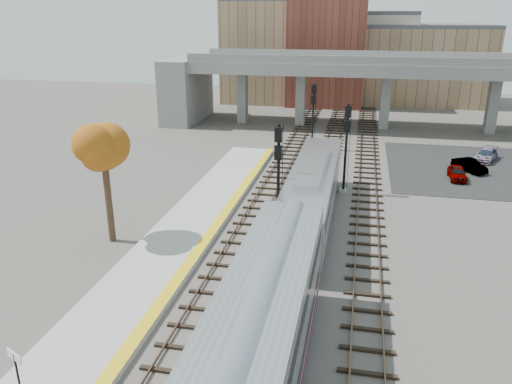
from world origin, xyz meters
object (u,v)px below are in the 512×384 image
at_px(locomotive, 312,192).
at_px(car_a, 457,173).
at_px(car_c, 486,155).
at_px(signal_mast_far, 313,117).
at_px(car_b, 469,165).
at_px(tree, 104,153).
at_px(signal_mast_mid, 346,149).
at_px(signal_mast_near, 278,179).

relative_size(locomotive, car_a, 5.41).
xyz_separation_m(car_a, car_c, (3.88, 6.99, 0.00)).
relative_size(signal_mast_far, car_b, 2.00).
relative_size(tree, car_c, 1.97).
height_order(signal_mast_mid, car_b, signal_mast_mid).
distance_m(locomotive, car_b, 20.36).
xyz_separation_m(locomotive, signal_mast_near, (-2.10, -2.34, 1.56)).
relative_size(signal_mast_far, tree, 0.89).
bearing_deg(car_b, tree, -175.77).
distance_m(car_a, car_b, 3.17).
distance_m(tree, car_c, 38.48).
bearing_deg(car_c, signal_mast_mid, -112.75).
bearing_deg(signal_mast_far, signal_mast_near, -90.00).
bearing_deg(signal_mast_mid, car_a, 29.71).
height_order(locomotive, signal_mast_far, signal_mast_far).
relative_size(signal_mast_near, signal_mast_mid, 1.00).
distance_m(tree, car_a, 31.13).
xyz_separation_m(car_b, car_c, (2.35, 4.21, 0.01)).
xyz_separation_m(signal_mast_mid, signal_mast_far, (-4.10, 13.88, -0.21)).
xyz_separation_m(signal_mast_far, car_c, (17.93, -1.22, -2.98)).
distance_m(signal_mast_near, signal_mast_far, 22.94).
bearing_deg(tree, car_a, 36.84).
bearing_deg(car_b, locomotive, -166.47).
bearing_deg(locomotive, car_a, 46.04).
bearing_deg(signal_mast_near, car_b, 48.33).
height_order(signal_mast_mid, signal_mast_far, signal_mast_mid).
height_order(signal_mast_mid, car_c, signal_mast_mid).
distance_m(signal_mast_far, car_c, 18.22).
xyz_separation_m(signal_mast_near, car_a, (14.05, 14.73, -3.20)).
height_order(tree, car_a, tree).
distance_m(signal_mast_near, car_b, 23.65).
bearing_deg(locomotive, car_c, 50.76).
bearing_deg(signal_mast_mid, car_b, 36.37).
bearing_deg(tree, signal_mast_mid, 41.06).
distance_m(signal_mast_far, car_a, 16.54).
xyz_separation_m(locomotive, signal_mast_far, (-2.10, 20.60, 1.34)).
bearing_deg(car_b, car_a, -153.73).
bearing_deg(signal_mast_near, tree, -160.78).
bearing_deg(car_a, signal_mast_mid, -150.37).
bearing_deg(locomotive, signal_mast_mid, 73.41).
height_order(locomotive, car_a, locomotive).
height_order(signal_mast_near, tree, tree).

